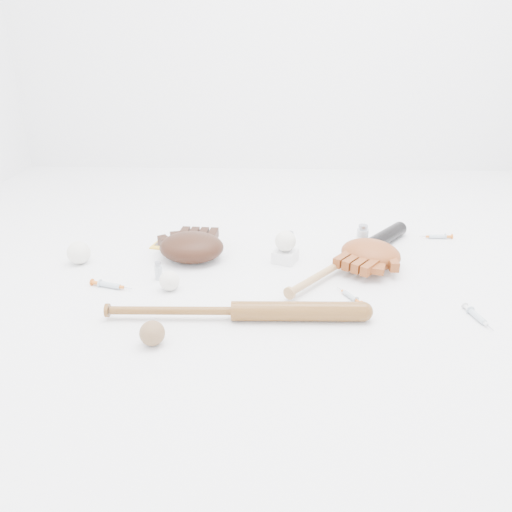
{
  "coord_description": "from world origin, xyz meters",
  "views": [
    {
      "loc": [
        0.04,
        -1.55,
        0.76
      ],
      "look_at": [
        -0.02,
        0.02,
        0.06
      ],
      "focal_mm": 35.0,
      "sensor_mm": 36.0,
      "label": 1
    }
  ],
  "objects_px": {
    "bat_wood": "(234,311)",
    "pedestal": "(285,256)",
    "bat_dark": "(352,256)",
    "glove_dark": "(192,247)"
  },
  "relations": [
    {
      "from": "bat_dark",
      "to": "glove_dark",
      "type": "xyz_separation_m",
      "value": [
        -0.58,
        0.02,
        0.02
      ]
    },
    {
      "from": "bat_dark",
      "to": "pedestal",
      "type": "bearing_deg",
      "value": 126.58
    },
    {
      "from": "bat_wood",
      "to": "pedestal",
      "type": "bearing_deg",
      "value": 68.02
    },
    {
      "from": "bat_wood",
      "to": "glove_dark",
      "type": "relative_size",
      "value": 2.8
    },
    {
      "from": "bat_dark",
      "to": "pedestal",
      "type": "height_order",
      "value": "bat_dark"
    },
    {
      "from": "bat_dark",
      "to": "pedestal",
      "type": "xyz_separation_m",
      "value": [
        -0.24,
        0.01,
        -0.01
      ]
    },
    {
      "from": "bat_wood",
      "to": "pedestal",
      "type": "distance_m",
      "value": 0.44
    },
    {
      "from": "pedestal",
      "to": "glove_dark",
      "type": "bearing_deg",
      "value": 178.83
    },
    {
      "from": "bat_wood",
      "to": "pedestal",
      "type": "height_order",
      "value": "bat_wood"
    },
    {
      "from": "glove_dark",
      "to": "bat_dark",
      "type": "bearing_deg",
      "value": 2.07
    }
  ]
}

